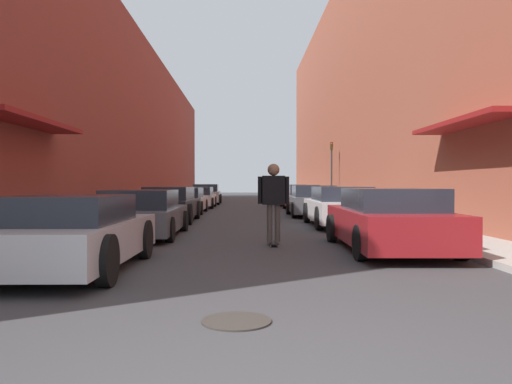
% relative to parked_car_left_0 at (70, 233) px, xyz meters
% --- Properties ---
extents(ground, '(117.52, 117.52, 0.00)m').
position_rel_parked_car_left_0_xyz_m(ground, '(2.89, 16.43, -0.60)').
color(ground, '#38383A').
extents(curb_strip_left, '(1.80, 53.42, 0.12)m').
position_rel_parked_car_left_0_xyz_m(curb_strip_left, '(-1.96, 21.78, -0.54)').
color(curb_strip_left, '#A3A099').
rests_on(curb_strip_left, ground).
extents(curb_strip_right, '(1.80, 53.42, 0.12)m').
position_rel_parked_car_left_0_xyz_m(curb_strip_right, '(7.75, 21.78, -0.54)').
color(curb_strip_right, '#A3A099').
rests_on(curb_strip_right, ground).
extents(building_row_left, '(4.90, 53.42, 9.74)m').
position_rel_parked_car_left_0_xyz_m(building_row_left, '(-4.86, 21.77, 4.27)').
color(building_row_left, brown).
rests_on(building_row_left, ground).
extents(building_row_right, '(4.90, 53.42, 14.19)m').
position_rel_parked_car_left_0_xyz_m(building_row_right, '(10.65, 21.77, 6.50)').
color(building_row_right, brown).
rests_on(building_row_right, ground).
extents(parked_car_left_0, '(2.01, 4.17, 1.20)m').
position_rel_parked_car_left_0_xyz_m(parked_car_left_0, '(0.00, 0.00, 0.00)').
color(parked_car_left_0, '#B7B7BC').
rests_on(parked_car_left_0, ground).
extents(parked_car_left_1, '(2.03, 4.58, 1.23)m').
position_rel_parked_car_left_0_xyz_m(parked_car_left_1, '(0.07, 5.25, -0.01)').
color(parked_car_left_1, '#515459').
rests_on(parked_car_left_1, ground).
extents(parked_car_left_2, '(1.88, 4.71, 1.28)m').
position_rel_parked_car_left_0_xyz_m(parked_car_left_2, '(0.02, 10.48, 0.03)').
color(parked_car_left_2, '#232326').
rests_on(parked_car_left_2, ground).
extents(parked_car_left_3, '(1.92, 4.53, 1.21)m').
position_rel_parked_car_left_0_xyz_m(parked_car_left_3, '(-0.07, 15.74, -0.01)').
color(parked_car_left_3, silver).
rests_on(parked_car_left_3, ground).
extents(parked_car_left_4, '(1.90, 4.34, 1.22)m').
position_rel_parked_car_left_0_xyz_m(parked_car_left_4, '(0.07, 21.35, -0.01)').
color(parked_car_left_4, silver).
rests_on(parked_car_left_4, ground).
extents(parked_car_left_5, '(1.99, 4.32, 1.38)m').
position_rel_parked_car_left_0_xyz_m(parked_car_left_5, '(0.10, 26.64, 0.07)').
color(parked_car_left_5, '#B7B7BC').
rests_on(parked_car_left_5, ground).
extents(parked_car_right_0, '(2.00, 4.80, 1.29)m').
position_rel_parked_car_left_0_xyz_m(parked_car_right_0, '(5.75, 2.37, 0.03)').
color(parked_car_right_0, maroon).
rests_on(parked_car_right_0, ground).
extents(parked_car_right_1, '(1.98, 4.75, 1.30)m').
position_rel_parked_car_left_0_xyz_m(parked_car_right_1, '(5.88, 8.32, 0.04)').
color(parked_car_right_1, silver).
rests_on(parked_car_right_1, ground).
extents(parked_car_right_2, '(2.05, 4.25, 1.32)m').
position_rel_parked_car_left_0_xyz_m(parked_car_right_2, '(5.70, 13.47, 0.04)').
color(parked_car_right_2, '#515459').
rests_on(parked_car_right_2, ground).
extents(parked_car_right_3, '(1.85, 4.68, 1.35)m').
position_rel_parked_car_left_0_xyz_m(parked_car_right_3, '(5.83, 18.60, 0.05)').
color(parked_car_right_3, maroon).
rests_on(parked_car_right_3, ground).
extents(parked_car_right_4, '(1.97, 4.45, 1.36)m').
position_rel_parked_car_left_0_xyz_m(parked_car_right_4, '(5.77, 23.83, 0.06)').
color(parked_car_right_4, '#232326').
rests_on(parked_car_right_4, ground).
extents(skateboarder, '(0.71, 0.78, 1.84)m').
position_rel_parked_car_left_0_xyz_m(skateboarder, '(3.41, 3.24, 0.54)').
color(skateboarder, black).
rests_on(skateboarder, ground).
extents(manhole_cover, '(0.70, 0.70, 0.02)m').
position_rel_parked_car_left_0_xyz_m(manhole_cover, '(2.68, -2.97, -0.59)').
color(manhole_cover, '#332D28').
rests_on(manhole_cover, ground).
extents(traffic_light, '(0.16, 0.22, 3.84)m').
position_rel_parked_car_left_0_xyz_m(traffic_light, '(8.10, 22.54, 1.87)').
color(traffic_light, '#2D2D2D').
rests_on(traffic_light, curb_strip_right).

